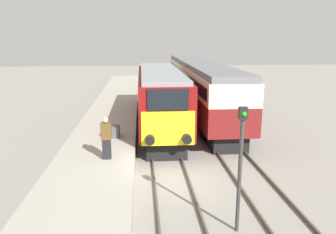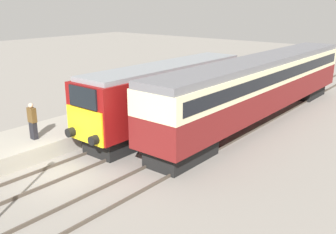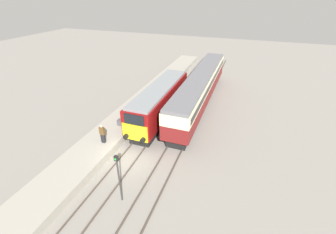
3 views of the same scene
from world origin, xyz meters
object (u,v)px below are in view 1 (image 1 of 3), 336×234
at_px(locomotive, 160,98).
at_px(person_on_platform, 106,138).
at_px(passenger_carriage, 199,82).
at_px(luggage_crate, 113,131).
at_px(signal_post, 240,160).

height_order(locomotive, person_on_platform, locomotive).
bearing_deg(person_on_platform, passenger_carriage, 63.58).
height_order(passenger_carriage, luggage_crate, passenger_carriage).
relative_size(signal_post, luggage_crate, 5.66).
distance_m(locomotive, signal_post, 11.80).
bearing_deg(locomotive, luggage_crate, -124.96).
distance_m(signal_post, luggage_crate, 9.02).
xyz_separation_m(locomotive, passenger_carriage, (3.40, 5.22, 0.32)).
relative_size(passenger_carriage, luggage_crate, 29.97).
relative_size(person_on_platform, luggage_crate, 2.63).
bearing_deg(signal_post, luggage_crate, 119.78).
height_order(person_on_platform, signal_post, signal_post).
bearing_deg(locomotive, person_on_platform, -110.98).
relative_size(passenger_carriage, signal_post, 5.30).
bearing_deg(luggage_crate, person_on_platform, -89.80).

